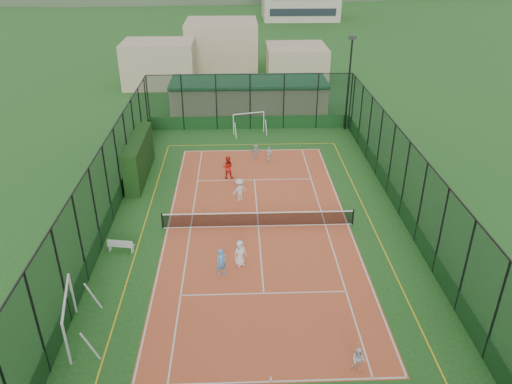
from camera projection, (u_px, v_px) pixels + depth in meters
ground at (258, 226)px, 30.42m from camera, size 300.00×300.00×0.00m
court_slab at (258, 226)px, 30.42m from camera, size 11.17×23.97×0.01m
tennis_net at (258, 219)px, 30.18m from camera, size 11.67×0.12×1.06m
perimeter_fence at (258, 190)px, 29.27m from camera, size 18.12×34.12×5.00m
floodlight_ne at (349, 84)px, 43.51m from camera, size 0.60×0.26×8.25m
clubhouse at (249, 96)px, 49.18m from camera, size 15.20×7.20×3.15m
hedge_left at (139, 158)px, 35.93m from camera, size 1.03×6.84×2.99m
white_bench at (121, 245)px, 27.87m from camera, size 1.52×0.64×0.83m
futsal_goal_near at (70, 317)px, 21.63m from camera, size 3.54×1.68×2.20m
futsal_goal_far at (249, 123)px, 44.06m from camera, size 2.98×1.50×1.85m
child_near_left at (240, 253)px, 26.53m from camera, size 0.88×0.80×1.52m
child_near_mid at (221, 262)px, 25.83m from camera, size 0.65×0.56×1.51m
child_near_right at (358, 360)px, 20.18m from camera, size 0.68×0.63×1.13m
child_far_left at (239, 190)px, 32.98m from camera, size 1.17×1.03×1.58m
child_far_right at (269, 154)px, 38.67m from camera, size 0.78×0.64×1.24m
child_far_back at (256, 151)px, 39.28m from camera, size 1.12×0.53×1.16m
coach at (228, 167)px, 35.96m from camera, size 0.89×0.73×1.70m
tennis_balls at (264, 212)px, 31.85m from camera, size 5.59×0.27×0.07m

